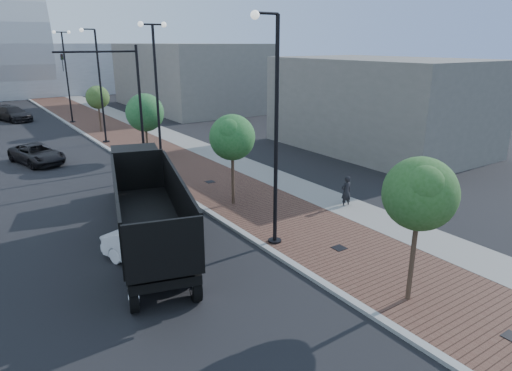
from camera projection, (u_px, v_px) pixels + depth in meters
sidewalk at (118, 128)px, 44.09m from camera, size 7.00×140.00×0.12m
concrete_strip at (144, 126)px, 45.53m from camera, size 2.40×140.00×0.13m
curb at (81, 132)px, 42.21m from camera, size 0.30×140.00×0.14m
dump_truck at (142, 194)px, 20.85m from camera, size 5.79×13.46×3.25m
white_sedan at (149, 250)px, 16.84m from camera, size 2.77×4.33×1.35m
dark_car_mid at (37, 154)px, 31.30m from camera, size 3.53×5.36×1.37m
dark_car_far at (13, 114)px, 48.37m from camera, size 3.79×5.76×1.55m
pedestrian at (346, 192)px, 22.87m from camera, size 0.64×0.45×1.69m
streetlight_1 at (274, 144)px, 17.52m from camera, size 1.44×0.56×9.21m
streetlight_2 at (157, 100)px, 26.90m from camera, size 1.72×0.56×9.28m
streetlight_3 at (100, 91)px, 36.44m from camera, size 1.44×0.56×9.21m
streetlight_4 at (67, 76)px, 45.81m from camera, size 1.72×0.56×9.28m
traffic_mast at (126, 94)px, 28.73m from camera, size 5.09×0.20×8.00m
tree_0 at (420, 194)px, 13.62m from camera, size 2.34×2.28×4.89m
tree_1 at (233, 137)px, 22.33m from camera, size 2.36×2.30×4.77m
tree_2 at (145, 113)px, 31.86m from camera, size 2.70×2.70×4.72m
tree_3 at (98, 97)px, 41.34m from camera, size 2.21×2.13×4.37m
commercial_block_ne at (187, 76)px, 57.45m from camera, size 12.00×22.00×8.00m
commercial_block_e at (378, 104)px, 35.02m from camera, size 10.00×16.00×7.00m
utility_cover_1 at (339, 248)px, 18.25m from camera, size 0.50×0.50×0.02m
utility_cover_2 at (210, 182)px, 26.92m from camera, size 0.50×0.50×0.02m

